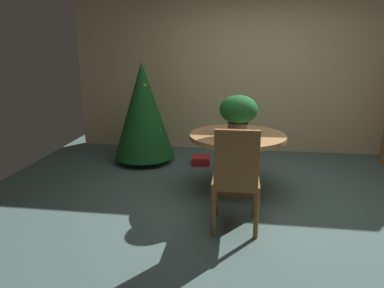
{
  "coord_description": "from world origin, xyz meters",
  "views": [
    {
      "loc": [
        -0.28,
        -3.5,
        1.65
      ],
      "look_at": [
        -0.79,
        0.14,
        0.63
      ],
      "focal_mm": 32.2,
      "sensor_mm": 36.0,
      "label": 1
    }
  ],
  "objects_px": {
    "round_dining_table": "(237,150)",
    "holiday_tree": "(143,110)",
    "wooden_chair_near": "(236,175)",
    "flower_vase": "(238,112)",
    "gift_box_red": "(201,160)"
  },
  "relations": [
    {
      "from": "round_dining_table",
      "to": "flower_vase",
      "type": "distance_m",
      "value": 0.47
    },
    {
      "from": "round_dining_table",
      "to": "holiday_tree",
      "type": "relative_size",
      "value": 0.75
    },
    {
      "from": "wooden_chair_near",
      "to": "holiday_tree",
      "type": "bearing_deg",
      "value": 126.29
    },
    {
      "from": "flower_vase",
      "to": "holiday_tree",
      "type": "distance_m",
      "value": 1.73
    },
    {
      "from": "wooden_chair_near",
      "to": "flower_vase",
      "type": "bearing_deg",
      "value": 90.04
    },
    {
      "from": "round_dining_table",
      "to": "holiday_tree",
      "type": "xyz_separation_m",
      "value": [
        -1.38,
        0.95,
        0.27
      ]
    },
    {
      "from": "wooden_chair_near",
      "to": "round_dining_table",
      "type": "bearing_deg",
      "value": 90.0
    },
    {
      "from": "round_dining_table",
      "to": "gift_box_red",
      "type": "distance_m",
      "value": 1.17
    },
    {
      "from": "flower_vase",
      "to": "gift_box_red",
      "type": "height_order",
      "value": "flower_vase"
    },
    {
      "from": "round_dining_table",
      "to": "flower_vase",
      "type": "bearing_deg",
      "value": -90.45
    },
    {
      "from": "round_dining_table",
      "to": "holiday_tree",
      "type": "bearing_deg",
      "value": 145.58
    },
    {
      "from": "flower_vase",
      "to": "holiday_tree",
      "type": "bearing_deg",
      "value": 143.42
    },
    {
      "from": "holiday_tree",
      "to": "gift_box_red",
      "type": "relative_size",
      "value": 5.15
    },
    {
      "from": "round_dining_table",
      "to": "wooden_chair_near",
      "type": "bearing_deg",
      "value": -90.0
    },
    {
      "from": "holiday_tree",
      "to": "gift_box_red",
      "type": "height_order",
      "value": "holiday_tree"
    }
  ]
}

